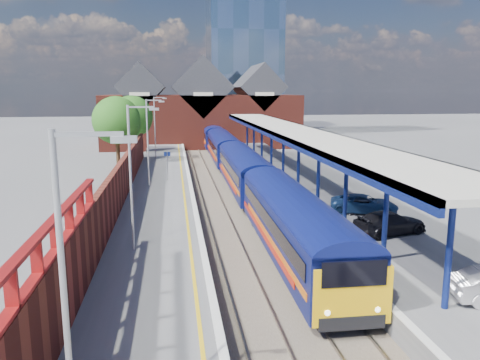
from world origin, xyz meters
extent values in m
plane|color=#5B5B5E|center=(0.00, 30.00, 0.00)|extent=(240.00, 240.00, 0.00)
cube|color=#473D33|center=(0.00, 20.00, 0.03)|extent=(6.00, 76.00, 0.06)
cube|color=slate|center=(-2.22, 20.00, 0.12)|extent=(0.07, 76.00, 0.14)
cube|color=slate|center=(-0.78, 20.00, 0.12)|extent=(0.07, 76.00, 0.14)
cube|color=slate|center=(0.78, 20.00, 0.12)|extent=(0.07, 76.00, 0.14)
cube|color=slate|center=(2.22, 20.00, 0.12)|extent=(0.07, 76.00, 0.14)
cube|color=#565659|center=(-5.50, 20.00, 0.50)|extent=(5.00, 76.00, 1.00)
cube|color=#565659|center=(6.00, 20.00, 0.50)|extent=(6.00, 76.00, 1.00)
cube|color=silver|center=(-3.15, 20.00, 1.02)|extent=(0.30, 76.00, 0.05)
cube|color=silver|center=(3.15, 20.00, 1.02)|extent=(0.30, 76.00, 0.05)
cube|color=yellow|center=(-3.75, 20.00, 1.01)|extent=(0.14, 76.00, 0.01)
cube|color=#0B1250|center=(1.50, 5.91, 1.90)|extent=(2.97, 16.03, 2.50)
cube|color=#0B1250|center=(1.50, 5.91, 3.15)|extent=(2.97, 16.03, 0.60)
cube|color=#0B1250|center=(1.50, 22.51, 1.90)|extent=(2.97, 16.03, 2.50)
cube|color=#0B1250|center=(1.50, 22.51, 3.15)|extent=(2.97, 16.03, 0.60)
cube|color=#0B1250|center=(1.50, 39.11, 1.90)|extent=(2.97, 16.03, 2.50)
cube|color=#0B1250|center=(1.50, 39.11, 3.15)|extent=(2.97, 16.03, 0.60)
cube|color=#0B1250|center=(1.50, 55.71, 1.90)|extent=(2.97, 16.03, 2.50)
cube|color=#0B1250|center=(1.50, 55.71, 3.15)|extent=(2.97, 16.03, 0.60)
cube|color=black|center=(0.08, 30.81, 2.35)|extent=(0.04, 60.54, 0.70)
cube|color=#D3600D|center=(0.07, 30.81, 1.55)|extent=(0.03, 55.27, 0.30)
cube|color=#B2190B|center=(0.06, 30.81, 1.30)|extent=(0.03, 55.27, 0.30)
cube|color=#F2B20C|center=(1.50, -2.01, 1.70)|extent=(2.82, 0.33, 2.10)
cube|color=black|center=(1.50, -2.11, 2.55)|extent=(2.30, 0.19, 0.90)
cube|color=black|center=(1.50, 0.31, 0.30)|extent=(2.00, 2.40, 0.60)
cube|color=black|center=(1.50, 61.31, 0.30)|extent=(2.00, 2.40, 0.60)
cylinder|color=navy|center=(5.00, -2.00, 3.10)|extent=(0.24, 0.24, 4.20)
cylinder|color=navy|center=(5.00, 3.00, 3.10)|extent=(0.24, 0.24, 4.20)
cylinder|color=navy|center=(5.00, 8.00, 3.10)|extent=(0.24, 0.24, 4.20)
cylinder|color=navy|center=(5.00, 13.00, 3.10)|extent=(0.24, 0.24, 4.20)
cylinder|color=navy|center=(5.00, 18.00, 3.10)|extent=(0.24, 0.24, 4.20)
cylinder|color=navy|center=(5.00, 23.00, 3.10)|extent=(0.24, 0.24, 4.20)
cylinder|color=navy|center=(5.00, 28.00, 3.10)|extent=(0.24, 0.24, 4.20)
cylinder|color=navy|center=(5.00, 33.00, 3.10)|extent=(0.24, 0.24, 4.20)
cylinder|color=navy|center=(5.00, 38.00, 3.10)|extent=(0.24, 0.24, 4.20)
cylinder|color=navy|center=(5.00, 43.00, 3.10)|extent=(0.24, 0.24, 4.20)
cube|color=beige|center=(5.50, 22.00, 5.35)|extent=(4.50, 52.00, 0.25)
cube|color=navy|center=(3.35, 22.00, 5.20)|extent=(0.20, 52.00, 0.55)
cube|color=navy|center=(7.65, 22.00, 5.20)|extent=(0.20, 52.00, 0.55)
cylinder|color=#A5A8AA|center=(-6.50, -8.00, 4.50)|extent=(0.12, 0.12, 7.00)
cube|color=#A5A8AA|center=(-5.90, -8.00, 7.90)|extent=(1.20, 0.08, 0.08)
cube|color=#A5A8AA|center=(-5.30, -8.00, 7.80)|extent=(0.45, 0.18, 0.12)
cylinder|color=#A5A8AA|center=(-6.50, 6.00, 4.50)|extent=(0.12, 0.12, 7.00)
cube|color=#A5A8AA|center=(-5.90, 6.00, 7.90)|extent=(1.20, 0.08, 0.08)
cube|color=#A5A8AA|center=(-5.30, 6.00, 7.80)|extent=(0.45, 0.18, 0.12)
cylinder|color=#A5A8AA|center=(-6.50, 22.00, 4.50)|extent=(0.12, 0.12, 7.00)
cube|color=#A5A8AA|center=(-5.90, 22.00, 7.90)|extent=(1.20, 0.08, 0.08)
cube|color=#A5A8AA|center=(-5.30, 22.00, 7.80)|extent=(0.45, 0.18, 0.12)
cylinder|color=#A5A8AA|center=(-6.50, 38.00, 4.50)|extent=(0.12, 0.12, 7.00)
cube|color=#A5A8AA|center=(-5.90, 38.00, 7.90)|extent=(1.20, 0.08, 0.08)
cube|color=#A5A8AA|center=(-5.30, 38.00, 7.80)|extent=(0.45, 0.18, 0.12)
cylinder|color=#A5A8AA|center=(-5.00, 24.00, 2.25)|extent=(0.08, 0.08, 2.50)
cube|color=#0C194C|center=(-5.00, 24.00, 3.30)|extent=(0.55, 0.06, 0.35)
cube|color=maroon|center=(-8.10, 14.00, 2.40)|extent=(0.35, 50.00, 2.80)
cube|color=maroon|center=(-8.10, -3.00, 4.80)|extent=(0.30, 15.00, 0.12)
cube|color=maroon|center=(-8.10, -3.00, 3.85)|extent=(0.30, 15.00, 0.12)
cube|color=maroon|center=(-8.10, -6.00, 4.30)|extent=(0.30, 0.12, 1.00)
cube|color=maroon|center=(-8.10, -4.00, 4.30)|extent=(0.30, 0.12, 1.00)
cube|color=maroon|center=(-8.10, -2.00, 4.30)|extent=(0.30, 0.12, 1.00)
cube|color=maroon|center=(-8.10, 0.00, 4.30)|extent=(0.30, 0.12, 1.00)
cube|color=maroon|center=(-8.10, 2.00, 4.30)|extent=(0.30, 0.12, 1.00)
cube|color=maroon|center=(-8.10, 4.00, 4.30)|extent=(0.30, 0.12, 1.00)
cube|color=maroon|center=(0.00, 58.00, 4.00)|extent=(30.00, 12.00, 8.00)
cube|color=#232328|center=(-9.00, 58.00, 9.20)|extent=(7.13, 12.00, 7.13)
cube|color=#232328|center=(0.00, 58.00, 9.20)|extent=(9.16, 12.00, 9.16)
cube|color=#232328|center=(9.00, 58.00, 9.20)|extent=(7.13, 12.00, 7.13)
cube|color=beige|center=(-9.00, 51.95, 8.20)|extent=(2.80, 0.15, 0.50)
cube|color=beige|center=(0.00, 51.95, 8.20)|extent=(2.80, 0.15, 0.50)
cube|color=beige|center=(9.00, 51.95, 8.20)|extent=(2.80, 0.15, 0.50)
cube|color=slate|center=(10.00, 80.00, 20.00)|extent=(14.00, 14.00, 40.00)
cylinder|color=#382314|center=(-10.50, 36.00, 2.00)|extent=(0.44, 0.44, 4.00)
sphere|color=#184E14|center=(-10.50, 36.00, 5.50)|extent=(5.20, 5.20, 5.20)
sphere|color=#184E14|center=(-9.70, 35.50, 4.80)|extent=(3.20, 3.20, 3.20)
cylinder|color=#382314|center=(-9.50, 44.00, 2.00)|extent=(0.44, 0.44, 4.00)
sphere|color=#184E14|center=(-9.50, 44.00, 5.50)|extent=(5.20, 5.20, 5.20)
sphere|color=#184E14|center=(-8.70, 43.50, 4.80)|extent=(3.20, 3.20, 3.20)
imported|color=black|center=(7.04, 6.65, 1.61)|extent=(4.53, 2.73, 1.23)
imported|color=navy|center=(7.47, 11.11, 1.58)|extent=(4.61, 3.28, 1.17)
camera|label=1|loc=(-4.45, -16.36, 8.63)|focal=35.00mm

